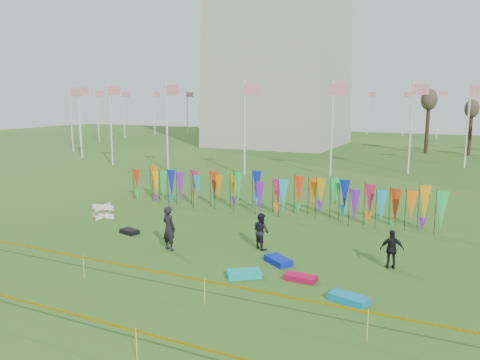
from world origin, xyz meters
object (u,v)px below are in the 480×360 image
at_px(person_right, 392,249).
at_px(person_mid, 261,231).
at_px(kite_bag_turquoise, 244,274).
at_px(kite_bag_blue, 278,261).
at_px(box_kite, 103,211).
at_px(person_left, 169,228).
at_px(kite_bag_red, 301,278).
at_px(kite_bag_black, 130,231).
at_px(kite_bag_teal, 349,299).

bearing_deg(person_right, person_mid, -17.94).
height_order(kite_bag_turquoise, kite_bag_blue, kite_bag_blue).
relative_size(box_kite, person_mid, 0.48).
bearing_deg(person_mid, box_kite, 24.43).
bearing_deg(person_left, box_kite, -10.10).
bearing_deg(kite_bag_red, person_left, 172.30).
bearing_deg(kite_bag_red, kite_bag_black, 167.54).
bearing_deg(person_right, kite_bag_teal, 60.71).
distance_m(kite_bag_red, kite_bag_teal, 2.25).
bearing_deg(box_kite, person_left, -25.07).
bearing_deg(kite_bag_black, kite_bag_red, -12.46).
bearing_deg(kite_bag_turquoise, person_left, 161.34).
height_order(box_kite, kite_bag_blue, box_kite).
bearing_deg(kite_bag_blue, person_left, -174.64).
xyz_separation_m(person_left, kite_bag_black, (-3.19, 1.24, -0.87)).
bearing_deg(person_left, kite_bag_teal, -178.13).
bearing_deg(person_mid, kite_bag_red, 165.78).
relative_size(kite_bag_blue, kite_bag_teal, 0.96).
distance_m(kite_bag_blue, kite_bag_teal, 4.12).
relative_size(kite_bag_blue, kite_bag_black, 1.30).
xyz_separation_m(person_mid, kite_bag_blue, (1.37, -1.44, -0.68)).
relative_size(person_left, person_right, 1.27).
xyz_separation_m(person_mid, kite_bag_turquoise, (0.75, -3.34, -0.68)).
height_order(person_left, kite_bag_red, person_left).
bearing_deg(kite_bag_teal, box_kite, 161.45).
relative_size(kite_bag_black, kite_bag_teal, 0.74).
bearing_deg(kite_bag_turquoise, kite_bag_teal, -6.82).
xyz_separation_m(kite_bag_turquoise, kite_bag_teal, (3.98, -0.48, -0.00)).
distance_m(person_right, kite_bag_red, 3.93).
bearing_deg(box_kite, kite_bag_black, -28.58).
xyz_separation_m(person_right, kite_bag_black, (-12.22, -0.63, -0.66)).
xyz_separation_m(person_left, kite_bag_blue, (4.90, 0.46, -0.85)).
height_order(person_right, kite_bag_red, person_right).
relative_size(kite_bag_turquoise, kite_bag_teal, 0.98).
relative_size(person_mid, kite_bag_black, 1.74).
distance_m(person_mid, kite_bag_red, 3.95).
xyz_separation_m(person_right, kite_bag_turquoise, (-4.76, -3.32, -0.65)).
relative_size(box_kite, person_left, 0.40).
bearing_deg(person_right, person_left, -5.97).
distance_m(person_left, kite_bag_black, 3.53).
bearing_deg(person_mid, person_left, 59.07).
distance_m(person_right, kite_bag_black, 12.26).
xyz_separation_m(kite_bag_black, kite_bag_teal, (11.45, -3.16, 0.01)).
height_order(person_left, kite_bag_blue, person_left).
distance_m(kite_bag_turquoise, kite_bag_black, 7.94).
bearing_deg(kite_bag_red, kite_bag_teal, -28.43).
bearing_deg(person_right, box_kite, -21.87).
xyz_separation_m(box_kite, person_right, (15.46, -1.13, 0.38)).
distance_m(person_right, kite_bag_teal, 3.93).
height_order(kite_bag_red, kite_bag_black, kite_bag_black).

